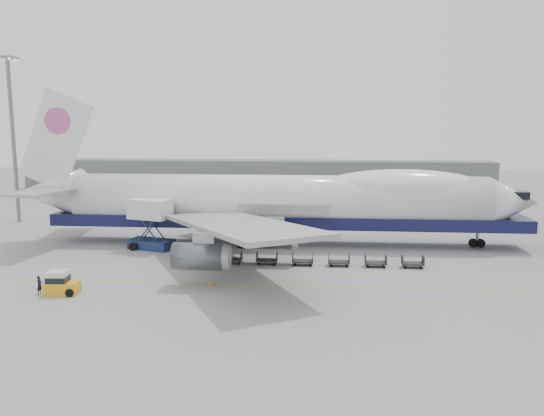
# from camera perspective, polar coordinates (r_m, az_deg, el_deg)

# --- Properties ---
(ground) EXTENTS (260.00, 260.00, 0.00)m
(ground) POSITION_cam_1_polar(r_m,az_deg,el_deg) (56.98, -0.34, -6.48)
(ground) COLOR gray
(ground) RESTS_ON ground
(apron_line) EXTENTS (60.00, 0.15, 0.01)m
(apron_line) POSITION_cam_1_polar(r_m,az_deg,el_deg) (51.24, -0.97, -8.24)
(apron_line) COLOR gold
(apron_line) RESTS_ON ground
(hangar) EXTENTS (110.00, 8.00, 7.00)m
(hangar) POSITION_cam_1_polar(r_m,az_deg,el_deg) (126.16, -1.89, 3.58)
(hangar) COLOR slate
(hangar) RESTS_ON ground
(floodlight_mast) EXTENTS (2.40, 2.40, 25.43)m
(floodlight_mast) POSITION_cam_1_polar(r_m,az_deg,el_deg) (91.76, -26.13, 7.45)
(floodlight_mast) COLOR slate
(floodlight_mast) RESTS_ON ground
(airliner) EXTENTS (67.00, 55.30, 19.98)m
(airliner) POSITION_cam_1_polar(r_m,az_deg,el_deg) (67.53, 1.16, 0.81)
(airliner) COLOR white
(airliner) RESTS_ON ground
(catering_truck) EXTENTS (5.96, 4.83, 6.19)m
(catering_truck) POSITION_cam_1_polar(r_m,az_deg,el_deg) (66.70, -12.93, -1.40)
(catering_truck) COLOR navy
(catering_truck) RESTS_ON ground
(baggage_tug) EXTENTS (3.03, 1.81, 2.13)m
(baggage_tug) POSITION_cam_1_polar(r_m,az_deg,el_deg) (51.90, -21.81, -7.59)
(baggage_tug) COLOR #EEA716
(baggage_tug) RESTS_ON ground
(ground_worker) EXTENTS (0.46, 0.65, 1.70)m
(ground_worker) POSITION_cam_1_polar(r_m,az_deg,el_deg) (52.62, -23.74, -7.59)
(ground_worker) COLOR black
(ground_worker) RESTS_ON ground
(traffic_cone) EXTENTS (0.41, 0.41, 0.60)m
(traffic_cone) POSITION_cam_1_polar(r_m,az_deg,el_deg) (51.46, -6.42, -7.90)
(traffic_cone) COLOR #E5600C
(traffic_cone) RESTS_ON ground
(dolly_0) EXTENTS (2.30, 1.35, 1.30)m
(dolly_0) POSITION_cam_1_polar(r_m,az_deg,el_deg) (59.61, -8.11, -5.36)
(dolly_0) COLOR #2D2D30
(dolly_0) RESTS_ON ground
(dolly_1) EXTENTS (2.30, 1.35, 1.30)m
(dolly_1) POSITION_cam_1_polar(r_m,az_deg,el_deg) (58.85, -4.37, -5.48)
(dolly_1) COLOR #2D2D30
(dolly_1) RESTS_ON ground
(dolly_2) EXTENTS (2.30, 1.35, 1.30)m
(dolly_2) POSITION_cam_1_polar(r_m,az_deg,el_deg) (58.35, -0.55, -5.58)
(dolly_2) COLOR #2D2D30
(dolly_2) RESTS_ON ground
(dolly_3) EXTENTS (2.30, 1.35, 1.30)m
(dolly_3) POSITION_cam_1_polar(r_m,az_deg,el_deg) (58.11, 3.32, -5.65)
(dolly_3) COLOR #2D2D30
(dolly_3) RESTS_ON ground
(dolly_4) EXTENTS (2.30, 1.35, 1.30)m
(dolly_4) POSITION_cam_1_polar(r_m,az_deg,el_deg) (58.14, 7.21, -5.70)
(dolly_4) COLOR #2D2D30
(dolly_4) RESTS_ON ground
(dolly_5) EXTENTS (2.30, 1.35, 1.30)m
(dolly_5) POSITION_cam_1_polar(r_m,az_deg,el_deg) (58.43, 11.07, -5.73)
(dolly_5) COLOR #2D2D30
(dolly_5) RESTS_ON ground
(dolly_6) EXTENTS (2.30, 1.35, 1.30)m
(dolly_6) POSITION_cam_1_polar(r_m,az_deg,el_deg) (58.97, 14.88, -5.72)
(dolly_6) COLOR #2D2D30
(dolly_6) RESTS_ON ground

